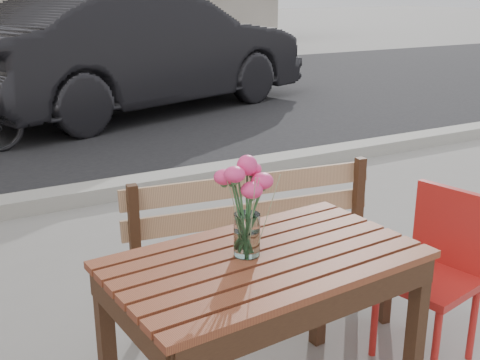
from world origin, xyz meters
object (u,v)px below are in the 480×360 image
object	(u,v)px
parked_car	(142,51)
red_chair	(438,263)
main_table	(265,284)
main_vase	(247,194)

from	to	relation	value
parked_car	red_chair	bearing A→B (deg)	153.17
main_table	parked_car	bearing A→B (deg)	69.12
red_chair	parked_car	bearing A→B (deg)	159.52
main_table	red_chair	distance (m)	0.91
main_table	parked_car	size ratio (longest dim) A/B	0.24
main_table	main_vase	distance (m)	0.35
red_chair	main_vase	distance (m)	1.07
red_chair	main_vase	size ratio (longest dim) A/B	2.08
main_table	parked_car	world-z (taller)	parked_car
red_chair	parked_car	world-z (taller)	parked_car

